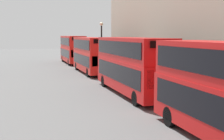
{
  "coord_description": "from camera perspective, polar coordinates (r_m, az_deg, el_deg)",
  "views": [
    {
      "loc": [
        -6.65,
        -4.35,
        4.58
      ],
      "look_at": [
        0.48,
        19.48,
        1.74
      ],
      "focal_mm": 50.0,
      "sensor_mm": 36.0,
      "label": 1
    }
  ],
  "objects": [
    {
      "name": "bus_trailing",
      "position": [
        50.28,
        -7.22,
        3.96
      ],
      "size": [
        2.59,
        10.17,
        4.35
      ],
      "color": "red",
      "rests_on": "ground"
    },
    {
      "name": "street_lamp",
      "position": [
        39.25,
        -1.93,
        5.37
      ],
      "size": [
        0.44,
        0.44,
        6.11
      ],
      "color": "black",
      "rests_on": "ground"
    },
    {
      "name": "bus_third_in_queue",
      "position": [
        37.2,
        -3.82,
        3.04
      ],
      "size": [
        2.59,
        10.21,
        4.24
      ],
      "color": "red",
      "rests_on": "ground"
    },
    {
      "name": "bus_second_in_queue",
      "position": [
        23.9,
        3.62,
        1.26
      ],
      "size": [
        2.59,
        11.06,
        4.34
      ],
      "color": "red",
      "rests_on": "ground"
    },
    {
      "name": "pedestrian",
      "position": [
        34.19,
        0.96,
        0.15
      ],
      "size": [
        0.36,
        0.36,
        1.72
      ],
      "color": "brown",
      "rests_on": "ground"
    }
  ]
}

